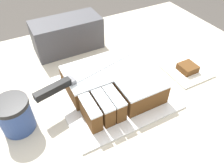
{
  "coord_description": "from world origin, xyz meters",
  "views": [
    {
      "loc": [
        -0.21,
        -0.43,
        1.45
      ],
      "look_at": [
        0.03,
        0.03,
        0.97
      ],
      "focal_mm": 35.0,
      "sensor_mm": 36.0,
      "label": 1
    }
  ],
  "objects_px": {
    "coffee_cup": "(15,115)",
    "brownie": "(187,67)",
    "storage_box": "(67,35)",
    "cake_board": "(112,92)",
    "knife": "(68,82)",
    "cake": "(113,83)"
  },
  "relations": [
    {
      "from": "knife",
      "to": "storage_box",
      "type": "xyz_separation_m",
      "value": [
        0.1,
        0.3,
        -0.02
      ]
    },
    {
      "from": "cake_board",
      "to": "storage_box",
      "type": "distance_m",
      "value": 0.33
    },
    {
      "from": "brownie",
      "to": "storage_box",
      "type": "xyz_separation_m",
      "value": [
        -0.34,
        0.35,
        0.05
      ]
    },
    {
      "from": "cake_board",
      "to": "coffee_cup",
      "type": "distance_m",
      "value": 0.3
    },
    {
      "from": "knife",
      "to": "coffee_cup",
      "type": "bearing_deg",
      "value": 175.19
    },
    {
      "from": "knife",
      "to": "coffee_cup",
      "type": "relative_size",
      "value": 3.33
    },
    {
      "from": "cake",
      "to": "brownie",
      "type": "height_order",
      "value": "cake"
    },
    {
      "from": "coffee_cup",
      "to": "brownie",
      "type": "height_order",
      "value": "coffee_cup"
    },
    {
      "from": "cake",
      "to": "brownie",
      "type": "bearing_deg",
      "value": -5.69
    },
    {
      "from": "cake_board",
      "to": "knife",
      "type": "height_order",
      "value": "knife"
    },
    {
      "from": "cake",
      "to": "brownie",
      "type": "xyz_separation_m",
      "value": [
        0.3,
        -0.03,
        -0.02
      ]
    },
    {
      "from": "coffee_cup",
      "to": "cake_board",
      "type": "bearing_deg",
      "value": -0.55
    },
    {
      "from": "knife",
      "to": "cake",
      "type": "bearing_deg",
      "value": -22.78
    },
    {
      "from": "brownie",
      "to": "coffee_cup",
      "type": "bearing_deg",
      "value": 177.24
    },
    {
      "from": "storage_box",
      "to": "coffee_cup",
      "type": "bearing_deg",
      "value": -129.55
    },
    {
      "from": "brownie",
      "to": "storage_box",
      "type": "bearing_deg",
      "value": 133.69
    },
    {
      "from": "knife",
      "to": "brownie",
      "type": "distance_m",
      "value": 0.44
    },
    {
      "from": "coffee_cup",
      "to": "brownie",
      "type": "xyz_separation_m",
      "value": [
        0.6,
        -0.03,
        -0.03
      ]
    },
    {
      "from": "coffee_cup",
      "to": "storage_box",
      "type": "distance_m",
      "value": 0.42
    },
    {
      "from": "cake",
      "to": "storage_box",
      "type": "xyz_separation_m",
      "value": [
        -0.04,
        0.32,
        0.02
      ]
    },
    {
      "from": "knife",
      "to": "brownie",
      "type": "relative_size",
      "value": 5.77
    },
    {
      "from": "cake",
      "to": "knife",
      "type": "height_order",
      "value": "knife"
    }
  ]
}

